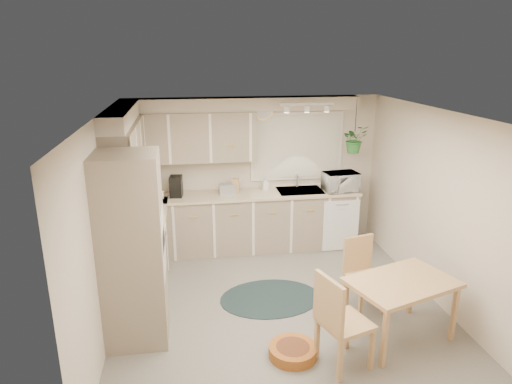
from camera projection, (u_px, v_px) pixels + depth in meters
The scene contains 35 objects.
floor at pixel (279, 306), 5.73m from camera, with size 4.20×4.20×0.00m, color slate.
ceiling at pixel (282, 114), 5.02m from camera, with size 4.20×4.20×0.00m, color silver.
wall_back at pixel (254, 172), 7.35m from camera, with size 4.00×0.04×2.40m, color beige.
wall_front at pixel (339, 313), 3.39m from camera, with size 4.00×0.04×2.40m, color beige.
wall_left at pixel (105, 226), 5.07m from camera, with size 0.04×4.20×2.40m, color beige.
wall_right at pixel (438, 208), 5.67m from camera, with size 0.04×4.20×2.40m, color beige.
base_cab_left at pixel (143, 253), 6.17m from camera, with size 0.60×1.85×0.90m, color gray.
base_cab_back at pixel (244, 223), 7.26m from camera, with size 3.60×0.60×0.90m, color gray.
counter_left at pixel (142, 220), 6.03m from camera, with size 0.64×1.89×0.04m, color beige.
counter_back at pixel (244, 195), 7.11m from camera, with size 3.64×0.64×0.04m, color beige.
oven_stack at pixel (132, 250), 4.81m from camera, with size 0.65×0.65×2.10m, color gray.
wall_oven_face at pixel (163, 248), 4.86m from camera, with size 0.02×0.56×0.58m, color silver.
upper_cab_left at pixel (126, 152), 5.86m from camera, with size 0.35×2.00×0.75m, color gray.
upper_cab_back at pixel (190, 137), 6.85m from camera, with size 2.00×0.35×0.75m, color gray.
soffit_left at pixel (121, 115), 5.71m from camera, with size 0.30×2.00×0.20m, color beige.
soffit_back at pixel (242, 104), 6.86m from camera, with size 3.60×0.30×0.20m, color beige.
cooktop at pixel (138, 235), 5.48m from camera, with size 0.52×0.58×0.02m, color silver.
range_hood at pixel (134, 199), 5.34m from camera, with size 0.40×0.60×0.14m, color silver.
window_blinds at pixel (297, 146), 7.31m from camera, with size 1.40×0.02×1.00m, color silver.
window_frame at pixel (297, 146), 7.32m from camera, with size 1.50×0.02×1.10m, color silver.
sink at pixel (300, 193), 7.26m from camera, with size 0.70×0.48×0.10m, color #9FA1A6.
dishwasher_front at pixel (341, 226), 7.20m from camera, with size 0.58×0.01×0.83m, color silver.
track_light_bar at pixel (307, 104), 6.60m from camera, with size 0.80×0.04×0.04m, color silver.
wall_clock at pixel (264, 111), 7.06m from camera, with size 0.30×0.30×0.03m, color #DDB84E.
dining_table at pixel (399, 309), 5.01m from camera, with size 1.12×0.74×0.70m, color tan.
chair_left at pixel (345, 320), 4.53m from camera, with size 0.48×0.48×1.02m, color tan.
chair_back at pixel (366, 276), 5.54m from camera, with size 0.42×0.42×0.90m, color tan.
braided_rug at pixel (270, 298), 5.90m from camera, with size 1.31×0.98×0.01m, color black.
pet_bed at pixel (293, 351), 4.77m from camera, with size 0.51×0.51×0.12m, color #AE5E22.
microwave at pixel (341, 180), 7.20m from camera, with size 0.53×0.30×0.36m, color silver.
soap_bottle at pixel (265, 187), 7.30m from camera, with size 0.09×0.20×0.09m, color silver.
hanging_plant at pixel (354, 142), 7.05m from camera, with size 0.38×0.43×0.33m, color #2A6A2C.
coffee_maker at pixel (176, 186), 6.92m from camera, with size 0.18×0.22×0.32m, color black.
toaster at pixel (227, 189), 7.07m from camera, with size 0.26×0.15×0.16m, color #9FA1A6.
knife_block at pixel (236, 186), 7.11m from camera, with size 0.10×0.10×0.23m, color tan.
Camera 1 is at (-1.07, -4.94, 3.07)m, focal length 32.00 mm.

